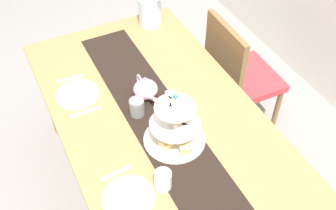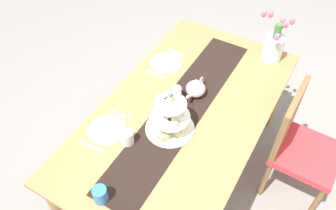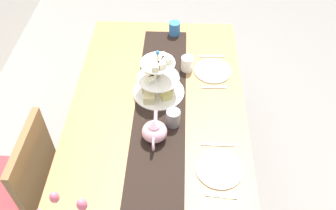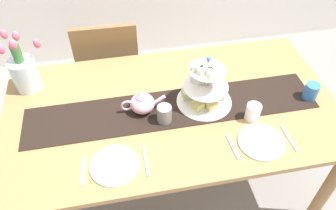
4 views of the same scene
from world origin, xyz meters
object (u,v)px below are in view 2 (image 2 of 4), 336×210
Objects in this scene: tiered_cake_stand at (171,119)px; dinner_plate_left at (166,63)px; fork_left at (176,52)px; fork_right at (121,114)px; knife_right at (92,147)px; tulip_vase at (274,45)px; knife_left at (156,75)px; mug_grey at (176,93)px; mug_orange at (100,195)px; dinner_plate_right at (107,130)px; teapot at (196,88)px; chair_left at (299,144)px; dining_table at (183,119)px; mug_white_text at (127,137)px.

tiered_cake_stand is 1.32× the size of dinner_plate_left.
tiered_cake_stand is 0.74m from fork_left.
tiered_cake_stand is 0.35m from fork_right.
knife_right is (0.29, 0.00, 0.00)m from fork_right.
tulip_vase is 2.31× the size of knife_left.
knife_right is at bearing 0.00° from fork_right.
fork_left is 1.58× the size of mug_grey.
mug_orange reaches higher than fork_right.
mug_orange reaches higher than dinner_plate_left.
mug_grey reaches higher than mug_orange.
mug_orange is at bearing 14.69° from knife_left.
dinner_plate_left is 1.00× the size of dinner_plate_right.
tulip_vase reaches higher than teapot.
tulip_vase reaches higher than chair_left.
tulip_vase reaches higher than tiered_cake_stand.
knife_left is (-0.37, -0.33, -0.09)m from tiered_cake_stand.
dinner_plate_right is at bearing -27.85° from mug_grey.
chair_left is 5.35× the size of knife_right.
teapot is 0.69m from tulip_vase.
knife_left is (-0.03, -0.32, -0.06)m from teapot.
knife_right is 1.79× the size of mug_orange.
tiered_cake_stand is at bearing 136.68° from knife_right.
chair_left is 6.07× the size of fork_right.
knife_right is at bearing 0.00° from knife_left.
chair_left is 6.07× the size of fork_left.
dinner_plate_left is at bearing -55.48° from tulip_vase.
dining_table is 0.26m from tiered_cake_stand.
fork_right is (1.01, -0.63, -0.12)m from tulip_vase.
fork_left is 1.00m from knife_right.
fork_right is at bearing -39.46° from teapot.
mug_white_text is 1.00× the size of mug_orange.
tulip_vase is (-0.45, -0.41, 0.37)m from chair_left.
tulip_vase is 4.13× the size of mug_orange.
tulip_vase is at bearing 132.52° from knife_left.
mug_orange reaches higher than dinner_plate_right.
teapot is 0.92m from mug_orange.
chair_left is at bearing 107.71° from mug_grey.
tulip_vase is 1.71× the size of dinner_plate_left.
mug_grey reaches higher than dinner_plate_left.
chair_left is 2.32× the size of tulip_vase.
mug_orange is (1.24, 0.25, 0.04)m from fork_left.
teapot reaches higher than knife_right.
dinner_plate_right is (0.86, 0.00, 0.00)m from fork_left.
mug_orange is (0.58, -0.08, -0.05)m from tiered_cake_stand.
dining_table is 0.78m from mug_orange.
dining_table is 7.82× the size of dinner_plate_left.
mug_grey is 1.00× the size of mug_orange.
chair_left reaches higher than knife_right.
chair_left is 0.80m from teapot.
chair_left reaches higher than mug_white_text.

